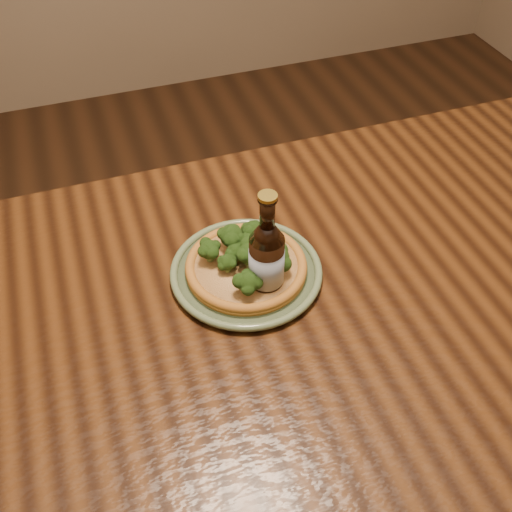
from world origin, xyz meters
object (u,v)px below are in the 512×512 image
object	(u,v)px
pizza	(247,263)
plate	(246,272)
beer_bottle	(267,259)
table	(300,329)

from	to	relation	value
pizza	plate	bearing A→B (deg)	-171.28
pizza	beer_bottle	size ratio (longest dim) A/B	0.99
beer_bottle	pizza	bearing A→B (deg)	125.47
beer_bottle	table	bearing A→B (deg)	-13.84
table	beer_bottle	size ratio (longest dim) A/B	7.27
pizza	beer_bottle	world-z (taller)	beer_bottle
plate	beer_bottle	world-z (taller)	beer_bottle
plate	beer_bottle	size ratio (longest dim) A/B	1.25
beer_bottle	plate	bearing A→B (deg)	127.39
table	plate	xyz separation A→B (m)	(-0.08, 0.08, 0.10)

